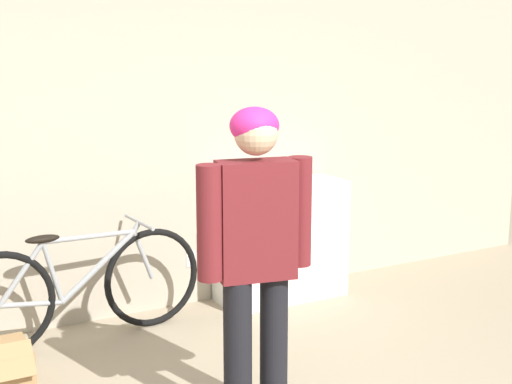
% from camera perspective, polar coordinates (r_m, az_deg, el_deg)
% --- Properties ---
extents(wall_back, '(8.00, 0.07, 2.60)m').
position_cam_1_polar(wall_back, '(5.12, -11.21, 4.18)').
color(wall_back, '#B7AD99').
rests_on(wall_back, ground_plane).
extents(side_shelf, '(1.00, 0.42, 0.92)m').
position_cam_1_polar(side_shelf, '(5.54, 2.03, -3.92)').
color(side_shelf, white).
rests_on(side_shelf, ground_plane).
extents(person, '(0.63, 0.26, 1.65)m').
position_cam_1_polar(person, '(3.56, -0.01, -4.22)').
color(person, black).
rests_on(person, ground_plane).
extents(bicycle, '(1.74, 0.46, 0.78)m').
position_cam_1_polar(bicycle, '(4.88, -13.91, -7.45)').
color(bicycle, black).
rests_on(bicycle, ground_plane).
extents(banana, '(0.36, 0.09, 0.04)m').
position_cam_1_polar(banana, '(5.40, 0.87, 0.88)').
color(banana, '#EAD64C').
rests_on(banana, side_shelf).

